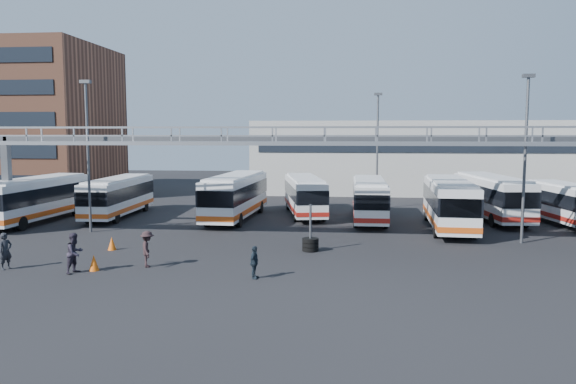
# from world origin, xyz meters

# --- Properties ---
(ground) EXTENTS (140.00, 140.00, 0.00)m
(ground) POSITION_xyz_m (0.00, 0.00, 0.00)
(ground) COLOR black
(ground) RESTS_ON ground
(gantry) EXTENTS (51.40, 5.15, 7.10)m
(gantry) POSITION_xyz_m (0.00, 5.87, 5.51)
(gantry) COLOR gray
(gantry) RESTS_ON ground
(apartment_building) EXTENTS (18.00, 15.00, 16.00)m
(apartment_building) POSITION_xyz_m (-34.00, 30.00, 8.00)
(apartment_building) COLOR brown
(apartment_building) RESTS_ON ground
(warehouse) EXTENTS (42.00, 14.00, 8.00)m
(warehouse) POSITION_xyz_m (12.00, 38.00, 4.00)
(warehouse) COLOR #9E9E99
(warehouse) RESTS_ON ground
(light_pole_left) EXTENTS (0.70, 0.35, 10.21)m
(light_pole_left) POSITION_xyz_m (-16.00, 8.00, 5.73)
(light_pole_left) COLOR #4C4F54
(light_pole_left) RESTS_ON ground
(light_pole_mid) EXTENTS (0.70, 0.35, 10.21)m
(light_pole_mid) POSITION_xyz_m (12.00, 7.00, 5.73)
(light_pole_mid) COLOR #4C4F54
(light_pole_mid) RESTS_ON ground
(light_pole_back) EXTENTS (0.70, 0.35, 10.21)m
(light_pole_back) POSITION_xyz_m (4.00, 22.00, 5.73)
(light_pole_back) COLOR #4C4F54
(light_pole_back) RESTS_ON ground
(bus_0) EXTENTS (3.22, 11.29, 3.39)m
(bus_0) POSITION_xyz_m (-21.87, 11.55, 1.88)
(bus_0) COLOR silver
(bus_0) RESTS_ON ground
(bus_1) EXTENTS (2.69, 10.46, 3.16)m
(bus_1) POSITION_xyz_m (-16.87, 14.88, 1.75)
(bus_1) COLOR silver
(bus_1) RESTS_ON ground
(bus_3) EXTENTS (3.31, 11.64, 3.50)m
(bus_3) POSITION_xyz_m (-7.27, 14.58, 1.94)
(bus_3) COLOR silver
(bus_3) RESTS_ON ground
(bus_4) EXTENTS (4.32, 10.67, 3.16)m
(bus_4) POSITION_xyz_m (-2.08, 17.28, 1.75)
(bus_4) COLOR silver
(bus_4) RESTS_ON ground
(bus_5) EXTENTS (2.51, 10.52, 3.19)m
(bus_5) POSITION_xyz_m (3.07, 14.93, 1.77)
(bus_5) COLOR silver
(bus_5) RESTS_ON ground
(bus_6) EXTENTS (3.33, 11.61, 3.49)m
(bus_6) POSITION_xyz_m (8.45, 11.71, 1.93)
(bus_6) COLOR silver
(bus_6) RESTS_ON ground
(bus_7) EXTENTS (3.78, 11.46, 3.42)m
(bus_7) POSITION_xyz_m (12.51, 16.38, 1.89)
(bus_7) COLOR silver
(bus_7) RESTS_ON ground
(bus_8) EXTENTS (3.72, 10.33, 3.07)m
(bus_8) POSITION_xyz_m (17.27, 13.42, 1.70)
(bus_8) COLOR silver
(bus_8) RESTS_ON ground
(pedestrian_a) EXTENTS (0.67, 0.79, 1.83)m
(pedestrian_a) POSITION_xyz_m (-15.43, -2.50, 0.92)
(pedestrian_a) COLOR black
(pedestrian_a) RESTS_ON ground
(pedestrian_b) EXTENTS (0.99, 1.13, 1.95)m
(pedestrian_b) POSITION_xyz_m (-11.68, -2.83, 0.98)
(pedestrian_b) COLOR #292331
(pedestrian_b) RESTS_ON ground
(pedestrian_c) EXTENTS (1.04, 1.35, 1.84)m
(pedestrian_c) POSITION_xyz_m (-8.64, -1.31, 0.92)
(pedestrian_c) COLOR black
(pedestrian_c) RESTS_ON ground
(pedestrian_d) EXTENTS (0.53, 0.95, 1.53)m
(pedestrian_d) POSITION_xyz_m (-2.92, -3.02, 0.77)
(pedestrian_d) COLOR #1A2530
(pedestrian_d) RESTS_ON ground
(cone_left) EXTENTS (0.55, 0.55, 0.78)m
(cone_left) POSITION_xyz_m (-10.99, -2.31, 0.39)
(cone_left) COLOR #E65B0C
(cone_left) RESTS_ON ground
(cone_right) EXTENTS (0.62, 0.62, 0.76)m
(cone_right) POSITION_xyz_m (-12.13, 2.48, 0.38)
(cone_right) COLOR #E65B0C
(cone_right) RESTS_ON ground
(tire_stack) EXTENTS (0.94, 0.94, 2.69)m
(tire_stack) POSITION_xyz_m (-0.73, 3.35, 0.45)
(tire_stack) COLOR black
(tire_stack) RESTS_ON ground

